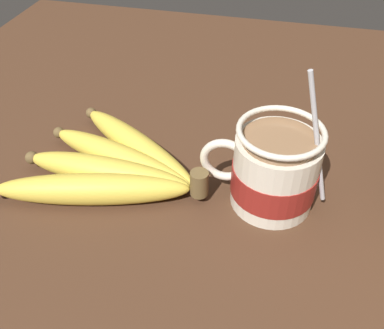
{
  "coord_description": "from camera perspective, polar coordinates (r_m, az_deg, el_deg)",
  "views": [
    {
      "loc": [
        -1.56,
        32.26,
        36.84
      ],
      "look_at": [
        6.57,
        -1.66,
        7.05
      ],
      "focal_mm": 40.0,
      "sensor_mm": 36.0,
      "label": 1
    }
  ],
  "objects": [
    {
      "name": "table",
      "position": [
        0.48,
        7.26,
        -7.6
      ],
      "size": [
        108.28,
        108.28,
        2.78
      ],
      "color": "#422819",
      "rests_on": "ground"
    },
    {
      "name": "banana_bunch",
      "position": [
        0.5,
        -10.44,
        -0.31
      ],
      "size": [
        23.46,
        19.68,
        4.1
      ],
      "color": "brown",
      "rests_on": "table"
    },
    {
      "name": "coffee_mug",
      "position": [
        0.46,
        10.83,
        -0.87
      ],
      "size": [
        13.79,
        9.11,
        16.33
      ],
      "color": "beige",
      "rests_on": "table"
    }
  ]
}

